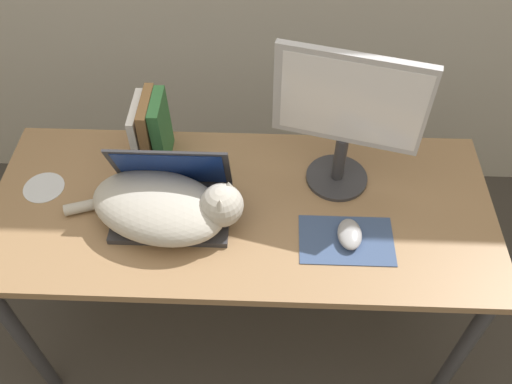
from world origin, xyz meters
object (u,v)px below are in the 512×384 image
object	(u,v)px
external_monitor	(347,115)
book_row	(151,130)
cat	(166,206)
cd_disc	(44,188)
computer_mouse	(350,234)
laptop	(172,198)

from	to	relation	value
external_monitor	book_row	size ratio (longest dim) A/B	2.02
cat	cd_disc	xyz separation A→B (m)	(-0.39, 0.11, -0.07)
external_monitor	computer_mouse	xyz separation A→B (m)	(0.02, -0.22, -0.23)
cat	computer_mouse	size ratio (longest dim) A/B	4.99
computer_mouse	book_row	world-z (taller)	book_row
cat	laptop	bearing A→B (deg)	80.62
laptop	cat	distance (m)	0.05
computer_mouse	cd_disc	bearing A→B (deg)	170.32
computer_mouse	book_row	distance (m)	0.65
computer_mouse	book_row	size ratio (longest dim) A/B	0.47
laptop	cd_disc	xyz separation A→B (m)	(-0.39, 0.06, -0.04)
book_row	cd_disc	size ratio (longest dim) A/B	1.82
laptop	cat	xyz separation A→B (m)	(-0.01, -0.05, 0.02)
cat	external_monitor	xyz separation A→B (m)	(0.48, 0.18, 0.19)
cat	computer_mouse	bearing A→B (deg)	-4.56
book_row	computer_mouse	bearing A→B (deg)	-27.26
laptop	cat	world-z (taller)	laptop
cd_disc	book_row	bearing A→B (deg)	25.09
book_row	external_monitor	bearing A→B (deg)	-8.09
book_row	cd_disc	xyz separation A→B (m)	(-0.31, -0.15, -0.11)
laptop	cd_disc	distance (m)	0.40
computer_mouse	cd_disc	world-z (taller)	computer_mouse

